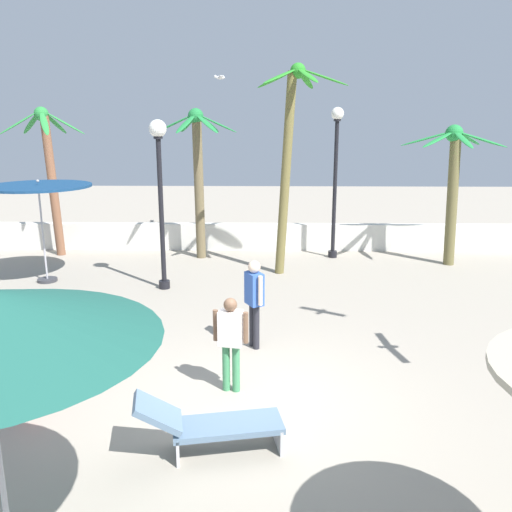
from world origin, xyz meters
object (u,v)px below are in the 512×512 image
at_px(lamp_post_0, 336,166).
at_px(guest_3, 25,350).
at_px(seagull_2, 220,77).
at_px(guest_2, 231,336).
at_px(palm_tree_0, 289,147).
at_px(palm_tree_1, 453,174).
at_px(palm_tree_3, 49,164).
at_px(guest_0, 254,295).
at_px(lounge_chair_1, 209,424).
at_px(patio_umbrella_1, 39,191).
at_px(palm_tree_2, 198,165).
at_px(lamp_post_1, 160,178).

height_order(lamp_post_0, guest_3, lamp_post_0).
bearing_deg(seagull_2, guest_2, -84.55).
height_order(palm_tree_0, lamp_post_0, palm_tree_0).
bearing_deg(palm_tree_1, palm_tree_3, 175.53).
bearing_deg(palm_tree_0, seagull_2, 115.96).
height_order(palm_tree_3, guest_0, palm_tree_3).
distance_m(lounge_chair_1, guest_2, 1.72).
relative_size(lounge_chair_1, guest_2, 1.26).
height_order(palm_tree_1, seagull_2, seagull_2).
height_order(patio_umbrella_1, guest_3, patio_umbrella_1).
xyz_separation_m(palm_tree_3, lounge_chair_1, (5.98, -10.43, -2.47)).
bearing_deg(lamp_post_0, lounge_chair_1, -105.12).
xyz_separation_m(palm_tree_1, palm_tree_2, (-7.40, 0.68, 0.18)).
bearing_deg(palm_tree_3, guest_0, -47.69).
bearing_deg(guest_2, seagull_2, 95.45).
relative_size(palm_tree_0, lamp_post_1, 1.34).
relative_size(patio_umbrella_1, lounge_chair_1, 1.39).
distance_m(palm_tree_3, lamp_post_1, 5.38).
relative_size(palm_tree_1, guest_3, 2.42).
relative_size(palm_tree_3, guest_3, 2.73).
relative_size(palm_tree_3, guest_0, 2.71).
bearing_deg(seagull_2, palm_tree_1, -26.72).
xyz_separation_m(palm_tree_2, guest_0, (1.86, -6.86, -1.83)).
relative_size(palm_tree_1, guest_2, 2.64).
relative_size(palm_tree_3, lounge_chair_1, 2.36).
xyz_separation_m(palm_tree_2, guest_3, (-1.30, -9.33, -1.84)).
xyz_separation_m(lamp_post_0, seagull_2, (-3.69, 2.71, 2.77)).
height_order(lamp_post_1, lounge_chair_1, lamp_post_1).
xyz_separation_m(palm_tree_0, palm_tree_3, (-7.28, 1.99, -0.61)).
xyz_separation_m(palm_tree_0, palm_tree_1, (4.73, 1.05, -0.81)).
distance_m(palm_tree_1, palm_tree_3, 12.05).
relative_size(lamp_post_1, guest_3, 2.50).
bearing_deg(guest_0, lounge_chair_1, -98.44).
bearing_deg(guest_0, lamp_post_1, 123.31).
bearing_deg(patio_umbrella_1, palm_tree_3, 106.26).
xyz_separation_m(lamp_post_1, lounge_chair_1, (1.89, -6.94, -2.40)).
bearing_deg(guest_3, lamp_post_1, 82.70).
height_order(patio_umbrella_1, lounge_chair_1, patio_umbrella_1).
distance_m(lounge_chair_1, guest_0, 3.41).
bearing_deg(patio_umbrella_1, lounge_chair_1, -55.55).
bearing_deg(seagull_2, guest_3, -98.24).
distance_m(lamp_post_1, guest_3, 6.40).
bearing_deg(guest_2, palm_tree_3, 124.97).
distance_m(palm_tree_1, lamp_post_0, 3.35).
xyz_separation_m(patio_umbrella_1, lamp_post_0, (7.90, 2.80, 0.42)).
bearing_deg(guest_0, palm_tree_2, 105.18).
distance_m(palm_tree_2, guest_3, 9.60).
xyz_separation_m(palm_tree_1, lamp_post_1, (-7.92, -2.55, 0.13)).
distance_m(palm_tree_2, guest_2, 8.89).
height_order(palm_tree_3, guest_3, palm_tree_3).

